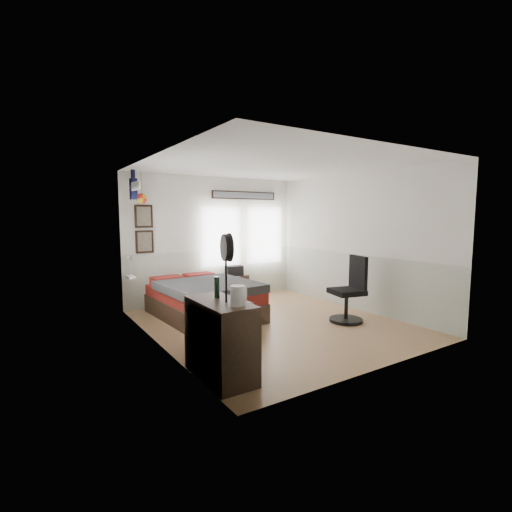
# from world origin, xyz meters

# --- Properties ---
(ground_plane) EXTENTS (4.00, 4.50, 0.01)m
(ground_plane) POSITION_xyz_m (0.00, 0.00, -0.01)
(ground_plane) COLOR #A37D52
(room_shell) EXTENTS (4.02, 4.52, 2.71)m
(room_shell) POSITION_xyz_m (-0.08, 0.19, 1.61)
(room_shell) COLOR silver
(room_shell) RESTS_ON ground_plane
(wall_decor) EXTENTS (3.55, 1.32, 1.44)m
(wall_decor) POSITION_xyz_m (-1.10, 1.96, 2.10)
(wall_decor) COLOR black
(wall_decor) RESTS_ON room_shell
(bed) EXTENTS (1.63, 2.20, 0.67)m
(bed) POSITION_xyz_m (-0.83, 1.04, 0.33)
(bed) COLOR black
(bed) RESTS_ON ground_plane
(dresser) EXTENTS (0.48, 1.00, 0.90)m
(dresser) POSITION_xyz_m (-1.74, -1.40, 0.45)
(dresser) COLOR black
(dresser) RESTS_ON ground_plane
(armchair) EXTENTS (0.79, 0.81, 0.66)m
(armchair) POSITION_xyz_m (-1.25, -0.43, 0.33)
(armchair) COLOR slate
(armchair) RESTS_ON ground_plane
(nightstand) EXTENTS (0.62, 0.54, 0.53)m
(nightstand) POSITION_xyz_m (0.38, 2.05, 0.27)
(nightstand) COLOR black
(nightstand) RESTS_ON ground_plane
(task_chair) EXTENTS (0.62, 0.62, 1.16)m
(task_chair) POSITION_xyz_m (1.22, -0.60, 0.47)
(task_chair) COLOR black
(task_chair) RESTS_ON ground_plane
(kettle) EXTENTS (0.19, 0.16, 0.22)m
(kettle) POSITION_xyz_m (-1.67, -1.70, 1.01)
(kettle) COLOR silver
(kettle) RESTS_ON dresser
(bottle) EXTENTS (0.06, 0.06, 0.26)m
(bottle) POSITION_xyz_m (-1.70, -1.24, 1.03)
(bottle) COLOR black
(bottle) RESTS_ON dresser
(stand_fan) EXTENTS (0.15, 0.32, 0.78)m
(stand_fan) POSITION_xyz_m (-1.70, -1.50, 1.50)
(stand_fan) COLOR black
(stand_fan) RESTS_ON dresser
(black_bag) EXTENTS (0.41, 0.30, 0.22)m
(black_bag) POSITION_xyz_m (0.38, 2.05, 0.64)
(black_bag) COLOR black
(black_bag) RESTS_ON nightstand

